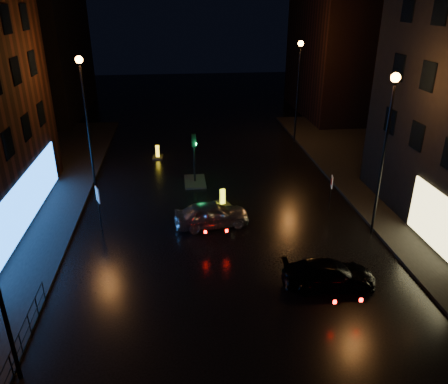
{
  "coord_description": "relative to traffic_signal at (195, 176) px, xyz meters",
  "views": [
    {
      "loc": [
        -2.29,
        -13.35,
        11.54
      ],
      "look_at": [
        -0.12,
        5.99,
        2.8
      ],
      "focal_mm": 35.0,
      "sensor_mm": 36.0,
      "label": 1
    }
  ],
  "objects": [
    {
      "name": "bollard_far",
      "position": [
        -2.63,
        5.29,
        -0.28
      ],
      "size": [
        0.86,
        1.21,
        1.01
      ],
      "rotation": [
        0.0,
        0.0,
        -0.08
      ],
      "color": "black",
      "rests_on": "ground"
    },
    {
      "name": "building_far_right",
      "position": [
        16.2,
        18.0,
        5.5
      ],
      "size": [
        8.0,
        14.0,
        12.0
      ],
      "primitive_type": "cube",
      "color": "black",
      "rests_on": "ground"
    },
    {
      "name": "building_far_left",
      "position": [
        -14.8,
        21.0,
        6.5
      ],
      "size": [
        8.0,
        16.0,
        14.0
      ],
      "primitive_type": "cube",
      "color": "black",
      "rests_on": "ground"
    },
    {
      "name": "guard_railing",
      "position": [
        -6.8,
        -15.0,
        0.24
      ],
      "size": [
        0.05,
        6.04,
        1.0
      ],
      "color": "black",
      "rests_on": "ground"
    },
    {
      "name": "bollard_near",
      "position": [
        1.48,
        -3.69,
        -0.28
      ],
      "size": [
        1.12,
        1.36,
        1.02
      ],
      "rotation": [
        0.0,
        0.0,
        0.34
      ],
      "color": "black",
      "rests_on": "ground"
    },
    {
      "name": "silver_hatchback",
      "position": [
        0.62,
        -6.22,
        0.19
      ],
      "size": [
        4.23,
        2.14,
        1.38
      ],
      "primitive_type": "imported",
      "rotation": [
        0.0,
        0.0,
        1.7
      ],
      "color": "#A9ACB1",
      "rests_on": "ground"
    },
    {
      "name": "road_sign_right",
      "position": [
        7.7,
        -4.99,
        1.08
      ],
      "size": [
        0.16,
        0.51,
        2.12
      ],
      "rotation": [
        0.0,
        0.0,
        2.91
      ],
      "color": "black",
      "rests_on": "ground"
    },
    {
      "name": "dark_sedan",
      "position": [
        5.18,
        -12.23,
        0.08
      ],
      "size": [
        4.11,
        1.87,
        1.17
      ],
      "primitive_type": "imported",
      "rotation": [
        0.0,
        0.0,
        1.51
      ],
      "color": "black",
      "rests_on": "ground"
    },
    {
      "name": "street_lamp_lfar",
      "position": [
        -6.6,
        -0.0,
        5.06
      ],
      "size": [
        0.44,
        0.44,
        8.37
      ],
      "color": "black",
      "rests_on": "ground"
    },
    {
      "name": "street_lamp_rfar",
      "position": [
        9.0,
        8.0,
        5.06
      ],
      "size": [
        0.44,
        0.44,
        8.37
      ],
      "color": "black",
      "rests_on": "ground"
    },
    {
      "name": "traffic_signal",
      "position": [
        0.0,
        0.0,
        0.0
      ],
      "size": [
        1.4,
        2.4,
        3.45
      ],
      "color": "black",
      "rests_on": "ground"
    },
    {
      "name": "ground",
      "position": [
        1.2,
        -14.0,
        -0.5
      ],
      "size": [
        120.0,
        120.0,
        0.0
      ],
      "primitive_type": "plane",
      "color": "black",
      "rests_on": "ground"
    },
    {
      "name": "road_sign_left",
      "position": [
        -5.35,
        -6.01,
        1.36
      ],
      "size": [
        0.29,
        0.57,
        2.48
      ],
      "rotation": [
        0.0,
        0.0,
        0.4
      ],
      "color": "black",
      "rests_on": "ground"
    },
    {
      "name": "street_lamp_rnear",
      "position": [
        9.0,
        -8.0,
        5.06
      ],
      "size": [
        0.44,
        0.44,
        8.37
      ],
      "color": "black",
      "rests_on": "ground"
    }
  ]
}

